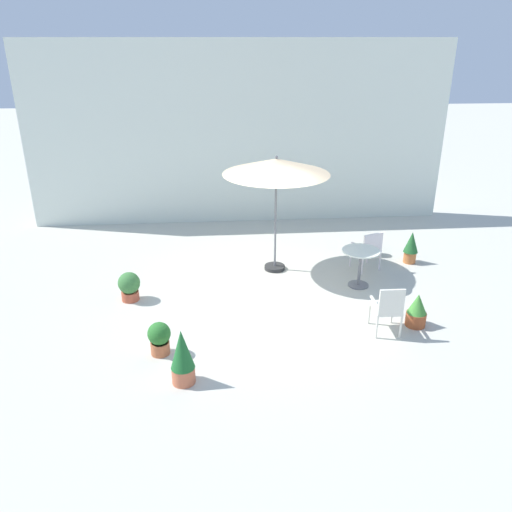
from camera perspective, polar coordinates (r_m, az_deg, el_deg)
The scene contains 12 objects.
ground_plane at distance 9.48m, azimuth -0.06°, elevation -5.71°, with size 60.00×60.00×0.00m, color beige.
villa_facade at distance 13.46m, azimuth -1.88°, elevation 13.44°, with size 10.77×0.30×4.59m, color silver.
patio_umbrella_0 at distance 10.26m, azimuth 2.28°, elevation 9.85°, with size 2.16×2.16×2.45m.
cafe_table_0 at distance 10.24m, azimuth 11.57°, elevation -0.57°, with size 0.74×0.74×0.77m.
patio_chair_0 at distance 11.00m, azimuth 12.45°, elevation 0.89°, with size 0.62×0.60×0.87m.
patio_chair_1 at distance 8.72m, azimuth 14.53°, elevation -5.53°, with size 0.45×0.51×0.89m.
potted_plant_0 at distance 11.66m, azimuth 16.94°, elevation 1.04°, with size 0.32×0.32×0.72m.
potted_plant_1 at distance 11.90m, azimuth 12.81°, elevation 1.22°, with size 0.30×0.30×0.47m.
potted_plant_2 at distance 8.18m, azimuth -10.74°, elevation -8.95°, with size 0.36×0.36×0.54m.
potted_plant_3 at distance 9.88m, azimuth -13.97°, elevation -3.25°, with size 0.41×0.41×0.56m.
potted_plant_4 at distance 7.42m, azimuth -8.23°, elevation -11.08°, with size 0.35×0.35×0.86m.
potted_plant_5 at distance 9.19m, azimuth 17.53°, elevation -5.83°, with size 0.35×0.35×0.60m.
Camera 1 is at (-0.69, -8.27, 4.59)m, focal length 35.80 mm.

